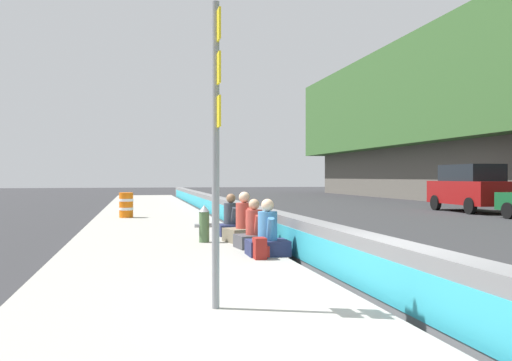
% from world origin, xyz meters
% --- Properties ---
extents(ground_plane, '(160.00, 160.00, 0.00)m').
position_xyz_m(ground_plane, '(0.00, 0.00, 0.00)').
color(ground_plane, '#2B2B2D').
rests_on(ground_plane, ground).
extents(sidewalk_strip, '(80.00, 4.40, 0.14)m').
position_xyz_m(sidewalk_strip, '(0.00, 2.65, 0.07)').
color(sidewalk_strip, gray).
rests_on(sidewalk_strip, ground_plane).
extents(jersey_barrier, '(76.00, 0.45, 0.85)m').
position_xyz_m(jersey_barrier, '(0.00, 0.00, 0.42)').
color(jersey_barrier, slate).
rests_on(jersey_barrier, ground_plane).
extents(route_sign_post, '(0.44, 0.09, 3.60)m').
position_xyz_m(route_sign_post, '(-0.07, 2.35, 2.23)').
color(route_sign_post, gray).
rests_on(route_sign_post, sidewalk_strip).
extents(fire_hydrant, '(0.26, 0.46, 0.88)m').
position_xyz_m(fire_hydrant, '(6.33, 1.71, 0.59)').
color(fire_hydrant, '#47663D').
rests_on(fire_hydrant, sidewalk_strip).
extents(seated_person_foreground, '(0.71, 0.80, 1.11)m').
position_xyz_m(seated_person_foreground, '(3.97, 0.75, 0.49)').
color(seated_person_foreground, '#23284C').
rests_on(seated_person_foreground, sidewalk_strip).
extents(seated_person_middle, '(0.74, 0.84, 1.07)m').
position_xyz_m(seated_person_middle, '(5.11, 0.77, 0.47)').
color(seated_person_middle, '#424247').
rests_on(seated_person_middle, sidewalk_strip).
extents(seated_person_rear, '(0.91, 1.01, 1.19)m').
position_xyz_m(seated_person_rear, '(6.24, 0.77, 0.51)').
color(seated_person_rear, '#706651').
rests_on(seated_person_rear, sidewalk_strip).
extents(seated_person_far, '(0.80, 0.90, 1.10)m').
position_xyz_m(seated_person_far, '(7.71, 0.84, 0.48)').
color(seated_person_far, '#23284C').
rests_on(seated_person_far, sidewalk_strip).
extents(backpack, '(0.32, 0.28, 0.40)m').
position_xyz_m(backpack, '(3.54, 0.99, 0.33)').
color(backpack, maroon).
rests_on(backpack, sidewalk_strip).
extents(construction_barrel, '(0.54, 0.54, 0.95)m').
position_xyz_m(construction_barrel, '(14.69, 3.68, 0.62)').
color(construction_barrel, orange).
rests_on(construction_barrel, sidewalk_strip).
extents(parked_car_fourth, '(4.87, 2.21, 2.28)m').
position_xyz_m(parked_car_fourth, '(16.69, -12.34, 1.18)').
color(parked_car_fourth, maroon).
rests_on(parked_car_fourth, ground_plane).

